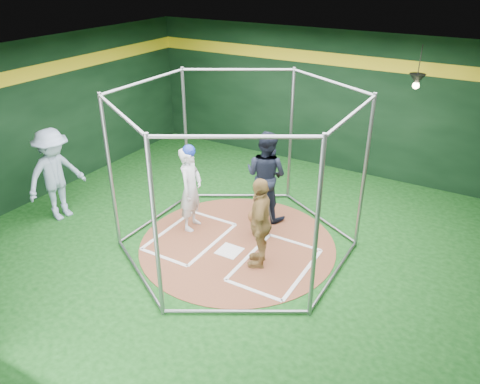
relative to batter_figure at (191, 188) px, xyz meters
The scene contains 12 objects.
room_shell 1.42m from the batter_figure, ahead, with size 10.10×9.10×3.53m.
clay_disc 1.45m from the batter_figure, ahead, with size 3.80×3.80×0.01m, color brown.
home_plate 1.50m from the batter_figure, 19.00° to the right, with size 0.43×0.43×0.01m, color white.
batter_box_left 0.98m from the batter_figure, 61.59° to the right, with size 1.17×1.77×0.01m.
batter_box_right 2.29m from the batter_figure, ahead, with size 1.17×1.77×0.01m.
batting_cage 1.28m from the batter_figure, ahead, with size 4.05×4.67×3.00m.
pendant_lamp_near 5.17m from the batter_figure, 46.47° to the left, with size 0.34×0.34×0.90m.
batter_figure is the anchor object (origin of this frame).
visitor_leopard 1.85m from the batter_figure, 13.38° to the right, with size 1.00×0.42×1.70m, color tan.
catcher_figure 1.48m from the batter_figure, 16.79° to the left, with size 0.51×0.58×0.95m.
umpire 1.59m from the batter_figure, 46.83° to the left, with size 0.93×0.72×1.91m, color black.
bystander_blue 2.87m from the batter_figure, 158.59° to the right, with size 1.28×0.74×1.98m, color #91A5C0.
Camera 1 is at (3.92, -6.61, 5.03)m, focal length 35.00 mm.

